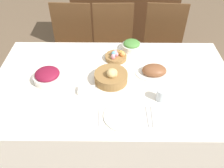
% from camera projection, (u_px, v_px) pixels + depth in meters
% --- Properties ---
extents(ground_plane, '(12.00, 12.00, 0.00)m').
position_uv_depth(ground_plane, '(113.00, 139.00, 2.23)').
color(ground_plane, brown).
extents(dining_table, '(1.79, 1.06, 0.73)m').
position_uv_depth(dining_table, '(113.00, 113.00, 1.99)').
color(dining_table, white).
rests_on(dining_table, ground).
extents(chair_far_left, '(0.44, 0.44, 0.91)m').
position_uv_depth(chair_far_left, '(71.00, 46.00, 2.54)').
color(chair_far_left, brown).
rests_on(chair_far_left, ground).
extents(chair_far_center, '(0.43, 0.43, 0.91)m').
position_uv_depth(chair_far_center, '(113.00, 46.00, 2.54)').
color(chair_far_center, brown).
rests_on(chair_far_center, ground).
extents(chair_far_right, '(0.45, 0.45, 0.91)m').
position_uv_depth(chair_far_right, '(163.00, 46.00, 2.53)').
color(chair_far_right, brown).
rests_on(chair_far_right, ground).
extents(sideboard, '(1.32, 0.44, 0.92)m').
position_uv_depth(sideboard, '(124.00, 16.00, 3.14)').
color(sideboard, '#4C2D19').
rests_on(sideboard, ground).
extents(bread_basket, '(0.24, 0.24, 0.13)m').
position_uv_depth(bread_basket, '(111.00, 77.00, 1.72)').
color(bread_basket, olive).
rests_on(bread_basket, dining_table).
extents(egg_basket, '(0.18, 0.18, 0.08)m').
position_uv_depth(egg_basket, '(116.00, 56.00, 1.94)').
color(egg_basket, olive).
rests_on(egg_basket, dining_table).
extents(ham_platter, '(0.28, 0.20, 0.08)m').
position_uv_depth(ham_platter, '(154.00, 71.00, 1.80)').
color(ham_platter, silver).
rests_on(ham_platter, dining_table).
extents(green_salad_bowl, '(0.17, 0.17, 0.09)m').
position_uv_depth(green_salad_bowl, '(131.00, 46.00, 2.03)').
color(green_salad_bowl, silver).
rests_on(green_salad_bowl, dining_table).
extents(beet_salad_bowl, '(0.21, 0.21, 0.10)m').
position_uv_depth(beet_salad_bowl, '(47.00, 76.00, 1.72)').
color(beet_salad_bowl, silver).
rests_on(beet_salad_bowl, dining_table).
extents(dinner_plate, '(0.25, 0.25, 0.01)m').
position_uv_depth(dinner_plate, '(123.00, 116.00, 1.49)').
color(dinner_plate, silver).
rests_on(dinner_plate, dining_table).
extents(fork, '(0.01, 0.17, 0.00)m').
position_uv_depth(fork, '(99.00, 116.00, 1.49)').
color(fork, '#B7B7BC').
rests_on(fork, dining_table).
extents(knife, '(0.01, 0.17, 0.00)m').
position_uv_depth(knife, '(147.00, 116.00, 1.49)').
color(knife, '#B7B7BC').
rests_on(knife, dining_table).
extents(spoon, '(0.01, 0.17, 0.00)m').
position_uv_depth(spoon, '(152.00, 116.00, 1.49)').
color(spoon, '#B7B7BC').
rests_on(spoon, dining_table).
extents(drinking_cup, '(0.07, 0.07, 0.08)m').
position_uv_depth(drinking_cup, '(161.00, 95.00, 1.58)').
color(drinking_cup, silver).
rests_on(drinking_cup, dining_table).
extents(butter_dish, '(0.12, 0.07, 0.03)m').
position_uv_depth(butter_dish, '(86.00, 90.00, 1.65)').
color(butter_dish, silver).
rests_on(butter_dish, dining_table).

